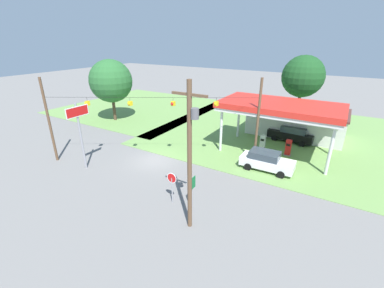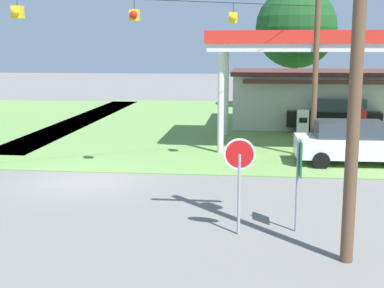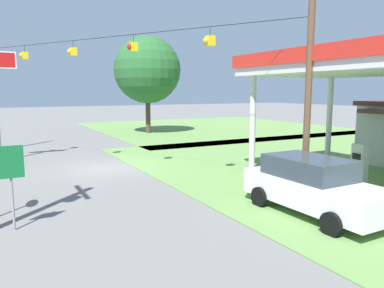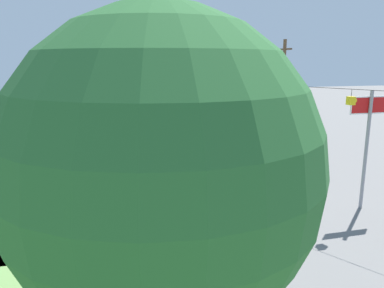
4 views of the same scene
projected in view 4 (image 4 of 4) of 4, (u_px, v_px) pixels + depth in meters
The scene contains 14 objects.
ground_plane at pixel (247, 187), 23.39m from camera, with size 160.00×160.00×0.00m, color slate.
grass_verge_station_corner at pixel (17, 157), 30.67m from camera, with size 36.00×28.00×0.04m, color #6B934C.
gas_station_canopy at pixel (104, 97), 29.49m from camera, with size 11.83×6.39×5.44m.
gas_station_store at pixel (12, 140), 29.04m from camera, with size 11.42×6.85×3.35m.
fuel_pump_near at pixel (108, 151), 29.11m from camera, with size 0.71×0.56×1.75m.
fuel_pump_far at pixel (106, 144), 31.66m from camera, with size 0.71×0.56×1.75m.
car_at_pumps_front at pixel (159, 143), 31.73m from camera, with size 4.85×2.17×1.80m.
car_at_pumps_rear at pixel (52, 147), 30.05m from camera, with size 5.25×2.42×1.93m.
stop_sign_roadside at pixel (278, 137), 29.51m from camera, with size 0.80×0.08×2.50m.
stop_sign_overhead at pixel (368, 127), 19.27m from camera, with size 0.22×2.22×6.28m.
route_sign at pixel (265, 135), 30.87m from camera, with size 0.10×0.70×2.40m.
utility_pole_main at pixel (282, 90), 31.48m from camera, with size 2.20×0.44×9.45m.
signal_span_gantry at pixel (250, 116), 22.41m from camera, with size 17.35×10.24×8.21m.
tree_west_verge at pixel (161, 168), 7.07m from camera, with size 6.02×6.02×8.78m.
Camera 4 is at (-20.62, 9.00, 7.75)m, focal length 35.00 mm.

